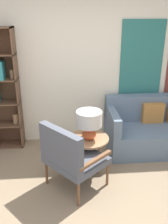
# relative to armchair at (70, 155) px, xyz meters

# --- Properties ---
(ground_plane) EXTENTS (14.00, 14.00, 0.00)m
(ground_plane) POSITION_rel_armchair_xyz_m (0.09, -0.60, -0.52)
(ground_plane) COLOR #847056
(wall_back) EXTENTS (6.40, 0.08, 2.70)m
(wall_back) POSITION_rel_armchair_xyz_m (0.15, 1.43, 0.84)
(wall_back) COLOR silver
(wall_back) RESTS_ON ground_plane
(armchair) EXTENTS (0.93, 0.93, 0.91)m
(armchair) POSITION_rel_armchair_xyz_m (0.00, 0.00, 0.00)
(armchair) COLOR brown
(armchair) RESTS_ON ground_plane
(couch) EXTENTS (2.03, 0.85, 0.85)m
(couch) POSITION_rel_armchair_xyz_m (1.68, 0.99, -0.20)
(couch) COLOR slate
(couch) RESTS_ON ground_plane
(side_table) EXTENTS (0.57, 0.57, 0.55)m
(side_table) POSITION_rel_armchair_xyz_m (0.28, 0.37, -0.02)
(side_table) COLOR #99704C
(side_table) RESTS_ON ground_plane
(table_lamp) EXTENTS (0.35, 0.35, 0.41)m
(table_lamp) POSITION_rel_armchair_xyz_m (0.28, 0.34, 0.29)
(table_lamp) COLOR #C65128
(table_lamp) RESTS_ON side_table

